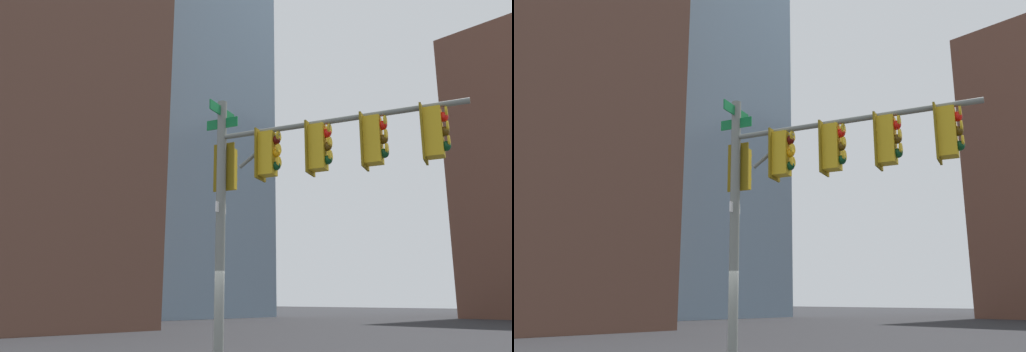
% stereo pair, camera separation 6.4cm
% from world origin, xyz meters
% --- Properties ---
extents(signal_pole_assembly, '(5.61, 2.41, 6.54)m').
position_xyz_m(signal_pole_assembly, '(-2.08, -0.57, 4.65)').
color(signal_pole_assembly, slate).
rests_on(signal_pole_assembly, ground_plane).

